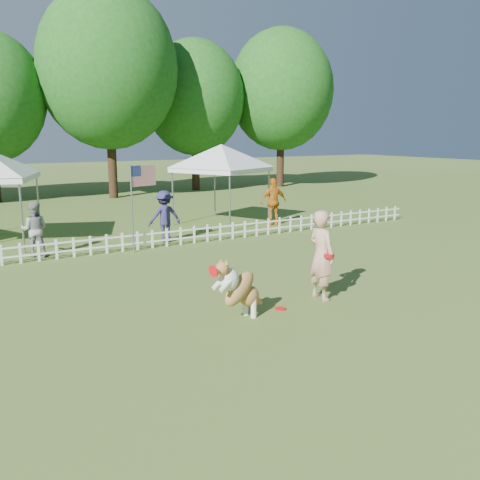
% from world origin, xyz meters
% --- Properties ---
extents(ground, '(120.00, 120.00, 0.00)m').
position_xyz_m(ground, '(0.00, 0.00, 0.00)').
color(ground, '#315B1C').
rests_on(ground, ground).
extents(picket_fence, '(22.00, 0.08, 0.60)m').
position_xyz_m(picket_fence, '(0.00, 7.00, 0.30)').
color(picket_fence, white).
rests_on(picket_fence, ground).
extents(handler, '(0.49, 0.74, 2.01)m').
position_xyz_m(handler, '(0.96, 0.03, 1.00)').
color(handler, tan).
rests_on(handler, ground).
extents(dog, '(1.31, 0.70, 1.29)m').
position_xyz_m(dog, '(-1.29, -0.22, 0.64)').
color(dog, brown).
rests_on(dog, ground).
extents(frisbee_on_turf, '(0.33, 0.33, 0.02)m').
position_xyz_m(frisbee_on_turf, '(-0.24, -0.12, 0.01)').
color(frisbee_on_turf, red).
rests_on(frisbee_on_turf, ground).
extents(canopy_tent_right, '(4.04, 4.04, 3.14)m').
position_xyz_m(canopy_tent_right, '(4.01, 10.06, 1.57)').
color(canopy_tent_right, white).
rests_on(canopy_tent_right, ground).
extents(flag_pole, '(1.03, 0.45, 2.73)m').
position_xyz_m(flag_pole, '(-0.99, 6.72, 1.37)').
color(flag_pole, gray).
rests_on(flag_pole, ground).
extents(spectator_a, '(0.96, 0.86, 1.65)m').
position_xyz_m(spectator_a, '(-3.69, 7.73, 0.82)').
color(spectator_a, gray).
rests_on(spectator_a, ground).
extents(spectator_b, '(1.17, 0.73, 1.75)m').
position_xyz_m(spectator_b, '(0.53, 7.78, 0.88)').
color(spectator_b, '#28244D').
rests_on(spectator_b, ground).
extents(spectator_c, '(1.16, 0.62, 1.89)m').
position_xyz_m(spectator_c, '(5.65, 8.70, 0.95)').
color(spectator_c, '#C36C16').
rests_on(spectator_c, ground).
extents(tree_center_right, '(7.60, 7.60, 12.60)m').
position_xyz_m(tree_center_right, '(3.00, 21.00, 6.30)').
color(tree_center_right, '#1A4C15').
rests_on(tree_center_right, ground).
extents(tree_right, '(6.20, 6.20, 10.40)m').
position_xyz_m(tree_right, '(9.00, 22.50, 5.20)').
color(tree_right, '#1A4C15').
rests_on(tree_right, ground).
extents(tree_far_right, '(7.00, 7.00, 11.40)m').
position_xyz_m(tree_far_right, '(15.00, 21.50, 5.70)').
color(tree_far_right, '#1A4C15').
rests_on(tree_far_right, ground).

